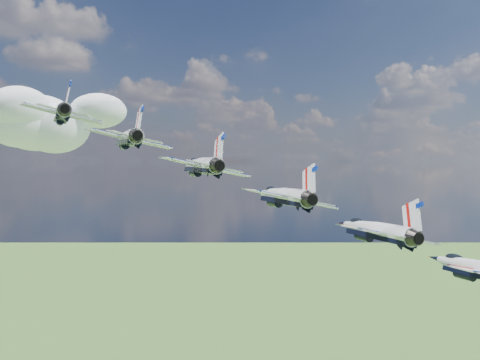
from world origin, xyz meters
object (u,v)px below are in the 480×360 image
jet_1 (128,138)px  jet_2 (200,165)px  jet_3 (282,196)px  jet_5 (478,268)px  jet_4 (374,230)px  jet_0 (62,114)px

jet_1 → jet_2: 11.57m
jet_2 → jet_3: size_ratio=1.00×
jet_5 → jet_3: bearing=137.8°
jet_5 → jet_1: bearing=137.8°
jet_1 → jet_2: jet_1 is taller
jet_1 → jet_4: 34.70m
jet_0 → jet_3: size_ratio=1.00×
jet_0 → jet_1: (6.99, -8.46, -3.66)m
jet_3 → jet_4: bearing=-42.2°
jet_1 → jet_4: bearing=-42.2°
jet_1 → jet_2: bearing=-42.2°
jet_5 → jet_2: bearing=137.8°
jet_4 → jet_1: bearing=137.8°
jet_2 → jet_5: bearing=-42.2°
jet_2 → jet_4: 23.14m
jet_1 → jet_2: size_ratio=1.00×
jet_0 → jet_3: jet_0 is taller
jet_0 → jet_1: 11.57m
jet_0 → jet_2: 23.14m
jet_1 → jet_3: bearing=-42.2°
jet_1 → jet_4: size_ratio=1.00×
jet_0 → jet_4: bearing=-42.2°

